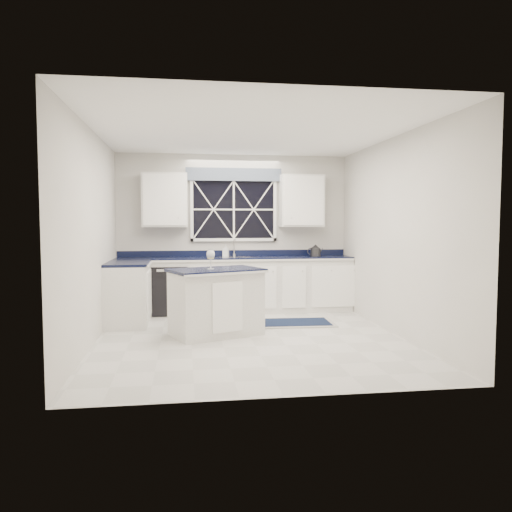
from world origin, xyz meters
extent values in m
plane|color=silver|center=(0.00, 0.00, 0.00)|extent=(4.50, 4.50, 0.00)
cube|color=silver|center=(0.00, 2.25, 1.35)|extent=(4.00, 0.10, 2.70)
cube|color=white|center=(0.00, 1.95, 0.45)|extent=(3.98, 0.60, 0.90)
cube|color=white|center=(-1.70, 1.15, 0.45)|extent=(0.60, 1.00, 0.90)
cube|color=black|center=(0.00, 1.95, 0.92)|extent=(3.98, 0.64, 0.04)
cube|color=black|center=(-1.10, 1.95, 0.41)|extent=(0.60, 0.58, 0.82)
cube|color=black|center=(0.00, 2.22, 1.75)|extent=(1.40, 0.02, 1.00)
cube|color=slate|center=(0.00, 2.16, 2.35)|extent=(1.65, 0.04, 0.22)
cube|color=white|center=(-1.18, 2.08, 1.90)|extent=(0.75, 0.34, 0.90)
cube|color=white|center=(1.18, 2.08, 1.90)|extent=(0.75, 0.34, 0.90)
cylinder|color=#B4B4B7|center=(0.00, 2.17, 0.96)|extent=(0.05, 0.05, 0.04)
cylinder|color=#B4B4B7|center=(0.00, 2.17, 1.10)|extent=(0.02, 0.02, 0.28)
cylinder|color=#B4B4B7|center=(0.00, 2.08, 1.23)|extent=(0.02, 0.18, 0.02)
cube|color=white|center=(-0.44, 0.28, 0.43)|extent=(1.32, 1.05, 0.87)
cube|color=black|center=(-0.44, 0.28, 0.88)|extent=(1.40, 1.13, 0.04)
cube|color=#A3A39F|center=(0.78, 0.87, 0.01)|extent=(1.22, 0.78, 0.01)
cube|color=#101C37|center=(0.78, 0.87, 0.02)|extent=(1.08, 0.64, 0.01)
cylinder|color=#2A2A2C|center=(1.41, 2.00, 1.01)|extent=(0.18, 0.18, 0.14)
cone|color=#2A2A2C|center=(1.41, 2.00, 1.11)|extent=(0.14, 0.14, 0.06)
torus|color=#2A2A2C|center=(1.32, 2.00, 1.02)|extent=(0.12, 0.02, 0.12)
cylinder|color=#2A2A2C|center=(1.51, 2.01, 1.03)|extent=(0.07, 0.02, 0.09)
cylinder|color=silver|center=(-0.51, 0.25, 0.91)|extent=(0.09, 0.09, 0.01)
cylinder|color=silver|center=(-0.51, 0.25, 0.98)|extent=(0.01, 0.01, 0.14)
ellipsoid|color=silver|center=(-0.51, 0.25, 1.10)|extent=(0.11, 0.11, 0.14)
cylinder|color=#CCBF6C|center=(-0.51, 0.25, 1.08)|extent=(0.09, 0.09, 0.06)
imported|color=silver|center=(-0.15, 2.14, 1.04)|extent=(0.12, 0.12, 0.21)
camera|label=1|loc=(-0.86, -6.45, 1.55)|focal=35.00mm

